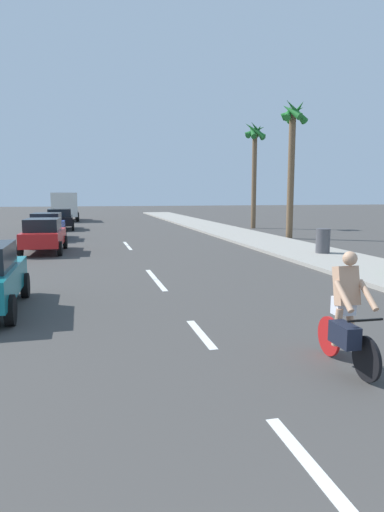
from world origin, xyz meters
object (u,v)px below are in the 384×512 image
object	(u,v)px
parked_car_red	(44,234)
parked_car_blue	(47,225)
cyclist	(346,316)
palm_tree_far	(292,140)
delivery_truck	(64,206)
palm_tree_distant	(255,148)
trash_bin_far	(323,241)
parked_car_black	(60,218)

from	to	relation	value
parked_car_red	parked_car_blue	world-z (taller)	same
cyclist	palm_tree_far	distance (m)	20.96
delivery_truck	palm_tree_distant	xyz separation A→B (m)	(14.83, -13.53, 4.68)
parked_car_red	palm_tree_distant	distance (m)	19.43
palm_tree_far	palm_tree_distant	bearing A→B (deg)	83.81
palm_tree_distant	delivery_truck	bearing A→B (deg)	137.63
palm_tree_far	trash_bin_far	bearing A→B (deg)	-105.14
parked_car_blue	palm_tree_far	size ratio (longest dim) A/B	0.52
palm_tree_far	trash_bin_far	size ratio (longest dim) A/B	7.78
parked_car_blue	trash_bin_far	distance (m)	15.91
parked_car_blue	trash_bin_far	world-z (taller)	parked_car_blue
cyclist	palm_tree_distant	size ratio (longest dim) A/B	0.22
parked_car_black	cyclist	bearing A→B (deg)	-80.53
cyclist	parked_car_black	size ratio (longest dim) A/B	0.41
palm_tree_distant	parked_car_red	bearing A→B (deg)	-142.00
cyclist	trash_bin_far	bearing A→B (deg)	-117.19
cyclist	parked_car_black	distance (m)	29.67
palm_tree_distant	parked_car_black	bearing A→B (deg)	171.48
palm_tree_far	parked_car_red	bearing A→B (deg)	-166.78
palm_tree_far	palm_tree_distant	size ratio (longest dim) A/B	0.99
palm_tree_distant	cyclist	bearing A→B (deg)	-108.53
parked_car_red	palm_tree_distant	bearing A→B (deg)	40.60
parked_car_blue	parked_car_black	xyz separation A→B (m)	(0.34, 7.53, 0.00)
delivery_truck	trash_bin_far	distance (m)	31.46
delivery_truck	cyclist	bearing A→B (deg)	-84.11
parked_car_blue	palm_tree_far	bearing A→B (deg)	-9.94
delivery_truck	palm_tree_distant	world-z (taller)	palm_tree_distant
palm_tree_far	parked_car_blue	bearing A→B (deg)	168.34
parked_car_blue	delivery_truck	size ratio (longest dim) A/B	0.67
parked_car_black	palm_tree_distant	distance (m)	15.80
parked_car_blue	palm_tree_far	distance (m)	15.28
parked_car_red	palm_tree_far	world-z (taller)	palm_tree_far
parked_car_red	parked_car_blue	size ratio (longest dim) A/B	0.94
parked_car_blue	trash_bin_far	size ratio (longest dim) A/B	4.03
parked_car_red	delivery_truck	world-z (taller)	delivery_truck
parked_car_blue	cyclist	bearing A→B (deg)	-72.68
cyclist	delivery_truck	distance (m)	40.87
palm_tree_distant	parked_car_blue	bearing A→B (deg)	-160.50
delivery_truck	palm_tree_far	xyz separation A→B (m)	(13.94, -21.78, 4.30)
cyclist	delivery_truck	bearing A→B (deg)	-80.58
palm_tree_far	trash_bin_far	world-z (taller)	palm_tree_far
trash_bin_far	palm_tree_distant	bearing A→B (deg)	79.54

